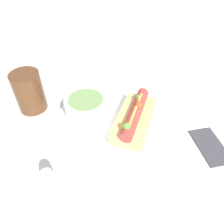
{
  "coord_description": "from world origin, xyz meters",
  "views": [
    {
      "loc": [
        -0.34,
        -0.15,
        0.39
      ],
      "look_at": [
        0.0,
        0.0,
        0.05
      ],
      "focal_mm": 35.0,
      "sensor_mm": 36.0,
      "label": 1
    }
  ],
  "objects_px": {
    "hot_dog": "(135,118)",
    "spoon": "(88,132)",
    "soup_bowl": "(86,107)",
    "salt_shaker": "(49,182)",
    "drinking_glass": "(29,92)"
  },
  "relations": [
    {
      "from": "hot_dog",
      "to": "spoon",
      "type": "distance_m",
      "value": 0.11
    },
    {
      "from": "soup_bowl",
      "to": "spoon",
      "type": "height_order",
      "value": "soup_bowl"
    },
    {
      "from": "hot_dog",
      "to": "salt_shaker",
      "type": "relative_size",
      "value": 2.13
    },
    {
      "from": "hot_dog",
      "to": "soup_bowl",
      "type": "bearing_deg",
      "value": 93.9
    },
    {
      "from": "hot_dog",
      "to": "spoon",
      "type": "xyz_separation_m",
      "value": [
        -0.07,
        0.09,
        -0.02
      ]
    },
    {
      "from": "spoon",
      "to": "drinking_glass",
      "type": "distance_m",
      "value": 0.19
    },
    {
      "from": "soup_bowl",
      "to": "hot_dog",
      "type": "bearing_deg",
      "value": -81.31
    },
    {
      "from": "hot_dog",
      "to": "drinking_glass",
      "type": "distance_m",
      "value": 0.28
    },
    {
      "from": "soup_bowl",
      "to": "spoon",
      "type": "xyz_separation_m",
      "value": [
        -0.05,
        -0.03,
        -0.02
      ]
    },
    {
      "from": "spoon",
      "to": "hot_dog",
      "type": "bearing_deg",
      "value": -93.85
    },
    {
      "from": "soup_bowl",
      "to": "salt_shaker",
      "type": "height_order",
      "value": "salt_shaker"
    },
    {
      "from": "spoon",
      "to": "salt_shaker",
      "type": "bearing_deg",
      "value": 137.32
    },
    {
      "from": "spoon",
      "to": "salt_shaker",
      "type": "distance_m",
      "value": 0.15
    },
    {
      "from": "drinking_glass",
      "to": "hot_dog",
      "type": "bearing_deg",
      "value": -83.02
    },
    {
      "from": "hot_dog",
      "to": "soup_bowl",
      "type": "relative_size",
      "value": 1.61
    }
  ]
}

